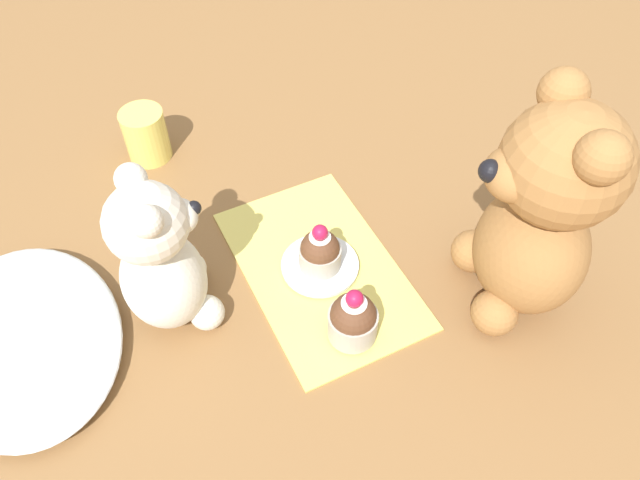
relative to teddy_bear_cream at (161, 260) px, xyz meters
The scene contains 9 objects.
ground_plane 0.20m from the teddy_bear_cream, 97.66° to the right, with size 4.00×4.00×0.00m, color olive.
knitted_placemat 0.20m from the teddy_bear_cream, 97.66° to the right, with size 0.28×0.17×0.01m, color #E0D166.
tulle_cloth 0.18m from the teddy_bear_cream, 82.47° to the left, with size 0.27×0.20×0.03m, color white.
teddy_bear_cream is the anchor object (origin of this frame).
teddy_bear_tan 0.39m from the teddy_bear_cream, 112.77° to the right, with size 0.17×0.16×0.28m.
cupcake_near_cream_bear 0.21m from the teddy_bear_cream, 126.62° to the right, with size 0.06×0.06×0.08m.
saucer_plate 0.20m from the teddy_bear_cream, 97.03° to the right, with size 0.09×0.09×0.01m, color silver.
cupcake_near_tan_bear 0.19m from the teddy_bear_cream, 97.03° to the right, with size 0.05×0.05×0.07m.
juice_glass 0.28m from the teddy_bear_cream, 10.59° to the right, with size 0.06×0.06×0.07m, color #EADB66.
Camera 1 is at (-0.41, 0.20, 0.61)m, focal length 35.00 mm.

